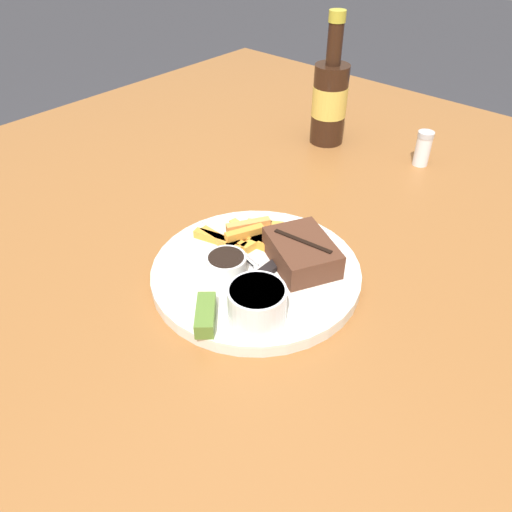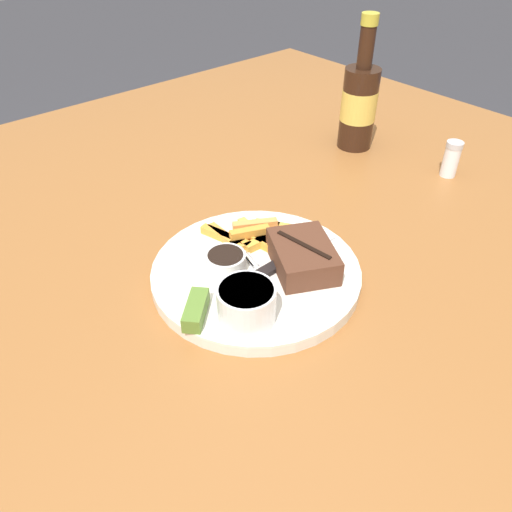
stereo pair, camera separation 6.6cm
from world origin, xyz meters
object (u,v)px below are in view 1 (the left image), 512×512
Objects in this scene: dinner_plate at (256,273)px; knife_utensil at (281,261)px; steak_portion at (302,252)px; dipping_sauce_cup at (226,264)px; fork_utensil at (226,240)px; beer_bottle at (330,99)px; coleslaw_cup at (257,303)px; pickle_spear at (206,315)px; salt_shaker at (423,148)px.

knife_utensil reaches higher than dinner_plate.
dipping_sauce_cup is (-0.06, -0.08, -0.00)m from steak_portion.
fork_utensil is 0.81× the size of knife_utensil.
dinner_plate is 0.07m from steak_portion.
knife_utensil is 0.44m from beer_bottle.
knife_utensil is at bearing -139.77° from steak_portion.
pickle_spear is (-0.04, -0.04, -0.02)m from coleslaw_cup.
knife_utensil is at bearing 114.66° from coleslaw_cup.
pickle_spear is (-0.02, -0.16, -0.01)m from steak_portion.
pickle_spear is at bearing -179.16° from knife_utensil.
salt_shaker is at bearing 10.19° from beer_bottle.
salt_shaker is at bearing 0.13° from knife_utensil.
pickle_spear is at bearing -79.28° from dinner_plate.
dinner_plate is 4.33× the size of salt_shaker.
coleslaw_cup reaches higher than knife_utensil.
coleslaw_cup and salt_shaker have the same top height.
steak_portion is 0.12m from fork_utensil.
dinner_plate is 2.26× the size of steak_portion.
steak_portion is 0.75× the size of knife_utensil.
dinner_plate is 0.04m from knife_utensil.
knife_utensil is (0.02, 0.03, 0.01)m from dinner_plate.
coleslaw_cup is at bearing 44.62° from pickle_spear.
steak_portion is 0.51× the size of beer_bottle.
dipping_sauce_cup is at bearing -32.39° from fork_utensil.
coleslaw_cup is 1.29× the size of dipping_sauce_cup.
fork_utensil is at bearing 167.02° from dinner_plate.
dinner_plate is at bearing 149.16° from knife_utensil.
pickle_spear reaches higher than knife_utensil.
pickle_spear is 0.24× the size of beer_bottle.
salt_shaker is (0.19, 0.03, -0.05)m from beer_bottle.
pickle_spear is 0.16m from fork_utensil.
steak_portion is at bearing -59.40° from beer_bottle.
beer_bottle is (-0.20, 0.53, 0.06)m from pickle_spear.
pickle_spear is at bearing -96.13° from steak_portion.
dipping_sauce_cup is 0.22× the size of beer_bottle.
dinner_plate is at bearing -66.79° from beer_bottle.
coleslaw_cup is at bearing -155.96° from knife_utensil.
steak_portion is 0.93× the size of fork_utensil.
pickle_spear is 0.36× the size of knife_utensil.
dinner_plate is at bearing -128.76° from steak_portion.
coleslaw_cup is at bearing -63.49° from beer_bottle.
steak_portion is 0.12m from coleslaw_cup.
dinner_plate is 0.07m from fork_utensil.
knife_utensil is (-0.00, 0.14, -0.01)m from pickle_spear.
dinner_plate is at bearing -91.58° from salt_shaker.
knife_utensil is (-0.05, 0.10, -0.02)m from coleslaw_cup.
dinner_plate is 0.46m from beer_bottle.
coleslaw_cup reaches higher than dipping_sauce_cup.
beer_bottle is 0.20m from salt_shaker.
coleslaw_cup is 0.52m from salt_shaker.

